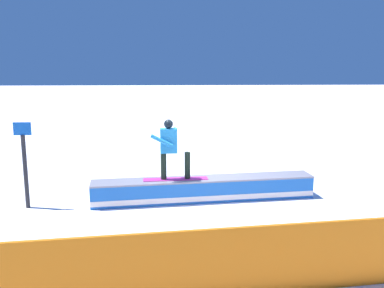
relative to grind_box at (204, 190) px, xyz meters
name	(u,v)px	position (x,y,z in m)	size (l,w,h in m)	color
ground_plane	(204,200)	(0.00, 0.00, -0.26)	(120.00, 120.00, 0.00)	white
grind_box	(204,190)	(0.00, 0.00, 0.00)	(5.60, 1.29, 0.58)	blue
snowboarder	(171,147)	(0.83, 0.09, 1.12)	(1.61, 0.46, 1.49)	#C13197
safety_fence	(228,263)	(0.00, 4.47, 0.28)	(8.28, 0.06, 1.08)	orange
trail_marker	(25,163)	(4.25, 0.34, 0.84)	(0.40, 0.10, 2.06)	#262628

